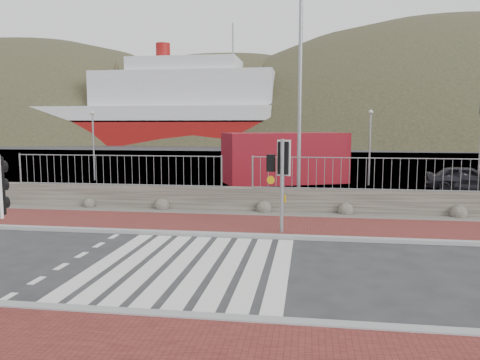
% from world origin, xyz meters
% --- Properties ---
extents(ground, '(220.00, 220.00, 0.00)m').
position_xyz_m(ground, '(0.00, 0.00, 0.00)').
color(ground, '#28282B').
rests_on(ground, ground).
extents(sidewalk_far, '(40.00, 3.00, 0.08)m').
position_xyz_m(sidewalk_far, '(0.00, 4.50, 0.04)').
color(sidewalk_far, maroon).
rests_on(sidewalk_far, ground).
extents(kerb_near, '(40.00, 0.25, 0.12)m').
position_xyz_m(kerb_near, '(0.00, -3.00, 0.05)').
color(kerb_near, gray).
rests_on(kerb_near, ground).
extents(kerb_far, '(40.00, 0.25, 0.12)m').
position_xyz_m(kerb_far, '(0.00, 3.00, 0.05)').
color(kerb_far, gray).
rests_on(kerb_far, ground).
extents(zebra_crossing, '(4.62, 5.60, 0.01)m').
position_xyz_m(zebra_crossing, '(-0.00, 0.00, 0.01)').
color(zebra_crossing, silver).
rests_on(zebra_crossing, ground).
extents(gravel_strip, '(40.00, 1.50, 0.06)m').
position_xyz_m(gravel_strip, '(0.00, 6.50, 0.03)').
color(gravel_strip, '#59544C').
rests_on(gravel_strip, ground).
extents(stone_wall, '(40.00, 0.60, 0.90)m').
position_xyz_m(stone_wall, '(0.00, 7.30, 0.45)').
color(stone_wall, '#47423A').
rests_on(stone_wall, ground).
extents(railing, '(18.07, 0.07, 1.22)m').
position_xyz_m(railing, '(0.00, 7.15, 1.82)').
color(railing, gray).
rests_on(railing, stone_wall).
extents(quay, '(120.00, 40.00, 0.50)m').
position_xyz_m(quay, '(0.00, 27.90, 0.00)').
color(quay, '#4C4C4F').
rests_on(quay, ground).
extents(water, '(220.00, 50.00, 0.05)m').
position_xyz_m(water, '(0.00, 62.90, 0.00)').
color(water, '#3F4C54').
rests_on(water, ground).
extents(ferry, '(50.00, 16.00, 20.00)m').
position_xyz_m(ferry, '(-24.65, 67.90, 5.36)').
color(ferry, maroon).
rests_on(ferry, ground).
extents(hills_backdrop, '(254.00, 90.00, 100.00)m').
position_xyz_m(hills_backdrop, '(6.74, 87.90, -23.05)').
color(hills_backdrop, '#272D1B').
rests_on(hills_backdrop, ground).
extents(traffic_signal_far, '(0.71, 0.38, 2.89)m').
position_xyz_m(traffic_signal_far, '(1.89, 3.50, 2.10)').
color(traffic_signal_far, gray).
rests_on(traffic_signal_far, ground).
extents(streetlight, '(1.79, 0.24, 8.47)m').
position_xyz_m(streetlight, '(2.47, 8.10, 4.76)').
color(streetlight, gray).
rests_on(streetlight, ground).
extents(shipping_container, '(7.42, 5.27, 2.85)m').
position_xyz_m(shipping_container, '(1.34, 16.43, 1.43)').
color(shipping_container, maroon).
rests_on(shipping_container, ground).
extents(car_a, '(4.05, 2.33, 1.30)m').
position_xyz_m(car_a, '(10.49, 13.99, 0.65)').
color(car_a, black).
rests_on(car_a, ground).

